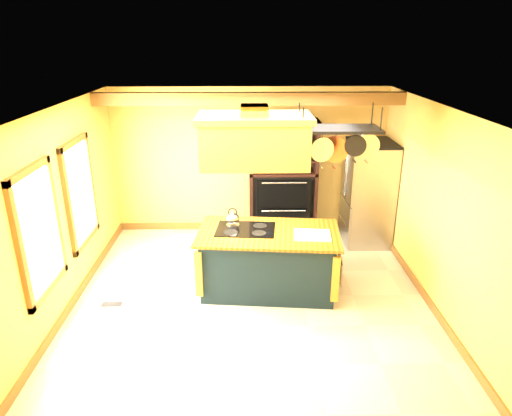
{
  "coord_description": "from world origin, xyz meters",
  "views": [
    {
      "loc": [
        -0.04,
        -5.71,
        3.55
      ],
      "look_at": [
        0.08,
        0.3,
        1.26
      ],
      "focal_mm": 32.0,
      "sensor_mm": 36.0,
      "label": 1
    }
  ],
  "objects_px": {
    "kitchen_island": "(268,260)",
    "range_hood": "(254,139)",
    "refrigerator": "(367,195)",
    "hutch": "(282,191)",
    "pot_rack": "(338,137)"
  },
  "relations": [
    {
      "from": "kitchen_island",
      "to": "range_hood",
      "type": "height_order",
      "value": "range_hood"
    },
    {
      "from": "kitchen_island",
      "to": "range_hood",
      "type": "bearing_deg",
      "value": -174.38
    },
    {
      "from": "range_hood",
      "to": "refrigerator",
      "type": "xyz_separation_m",
      "value": [
        2.03,
        1.67,
        -1.38
      ]
    },
    {
      "from": "range_hood",
      "to": "hutch",
      "type": "relative_size",
      "value": 0.69
    },
    {
      "from": "range_hood",
      "to": "pot_rack",
      "type": "relative_size",
      "value": 1.26
    },
    {
      "from": "hutch",
      "to": "pot_rack",
      "type": "bearing_deg",
      "value": -74.7
    },
    {
      "from": "pot_rack",
      "to": "hutch",
      "type": "xyz_separation_m",
      "value": [
        -0.55,
        2.03,
        -1.44
      ]
    },
    {
      "from": "pot_rack",
      "to": "refrigerator",
      "type": "height_order",
      "value": "pot_rack"
    },
    {
      "from": "hutch",
      "to": "kitchen_island",
      "type": "bearing_deg",
      "value": -99.81
    },
    {
      "from": "pot_rack",
      "to": "range_hood",
      "type": "bearing_deg",
      "value": -179.35
    },
    {
      "from": "pot_rack",
      "to": "kitchen_island",
      "type": "bearing_deg",
      "value": -179.26
    },
    {
      "from": "kitchen_island",
      "to": "pot_rack",
      "type": "bearing_deg",
      "value": 6.12
    },
    {
      "from": "refrigerator",
      "to": "pot_rack",
      "type": "bearing_deg",
      "value": -119.24
    },
    {
      "from": "pot_rack",
      "to": "hutch",
      "type": "relative_size",
      "value": 0.55
    },
    {
      "from": "pot_rack",
      "to": "refrigerator",
      "type": "bearing_deg",
      "value": 60.76
    }
  ]
}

